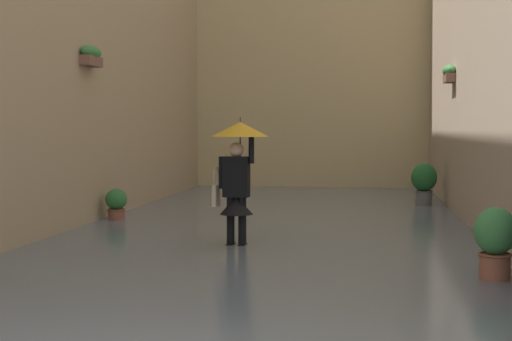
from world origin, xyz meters
TOP-DOWN VIEW (x-y plane):
  - ground_plane at (0.00, -9.12)m, footprint 60.00×60.00m
  - flood_water at (0.00, -9.12)m, footprint 7.65×24.25m
  - person_wading at (0.29, -6.91)m, footprint 0.86×0.86m
  - potted_plant_mid_left at (-2.92, -13.37)m, footprint 0.58×0.58m
  - potted_plant_near_right at (3.12, -9.71)m, footprint 0.42×0.42m
  - potted_plant_near_left at (-3.09, -4.74)m, footprint 0.49×0.49m

SIDE VIEW (x-z plane):
  - ground_plane at x=0.00m, z-range 0.00..0.00m
  - flood_water at x=0.00m, z-range 0.00..0.09m
  - potted_plant_near_right at x=3.12m, z-range 0.04..0.71m
  - potted_plant_near_left at x=-3.09m, z-range 0.06..0.99m
  - potted_plant_mid_left at x=-2.92m, z-range 0.09..1.13m
  - person_wading at x=0.29m, z-range 0.33..2.33m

